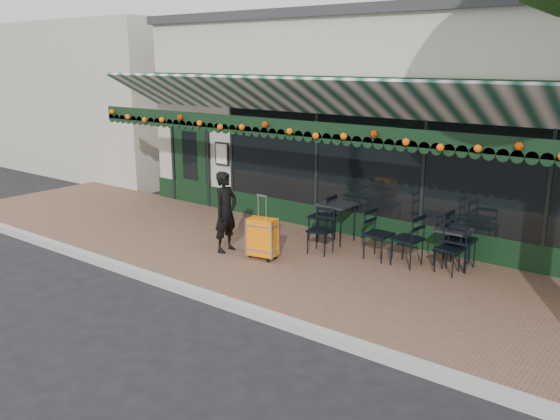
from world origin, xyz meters
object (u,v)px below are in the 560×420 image
Objects in this scene: woman at (226,212)px; cafe_table_a at (453,233)px; chair_a_left at (407,240)px; chair_a_right at (460,241)px; chair_b_left at (322,217)px; chair_b_right at (379,235)px; cafe_table_b at (337,207)px; chair_a_front at (451,249)px; chair_b_front at (321,231)px; suitcase at (262,238)px.

cafe_table_a is (3.68, 1.83, -0.16)m from woman.
chair_a_left is 0.95× the size of chair_a_right.
chair_a_left is 2.06m from chair_b_left.
chair_b_right is (-1.19, -0.48, -0.15)m from cafe_table_a.
chair_b_right is (-0.56, 0.00, -0.02)m from chair_a_left.
cafe_table_b is 0.83× the size of chair_b_left.
cafe_table_b is at bearing -98.21° from chair_a_left.
chair_b_front is (-2.33, -0.46, 0.00)m from chair_a_front.
woman is 2.22m from cafe_table_b.
chair_a_left is (3.05, 1.35, -0.29)m from woman.
chair_a_left reaches higher than chair_b_left.
chair_b_left is at bearing -164.27° from cafe_table_b.
suitcase is 1.25× the size of chair_a_left.
chair_b_right is 1.06× the size of chair_b_front.
chair_a_right is 1.07× the size of chair_b_left.
chair_b_left is (-2.66, -0.12, -0.13)m from cafe_table_a.
chair_a_right reaches higher than chair_b_front.
chair_b_left is (1.02, 1.71, -0.30)m from woman.
chair_a_right is at bearing 11.67° from chair_b_front.
suitcase is at bearing 130.43° from chair_b_right.
cafe_table_b is (-2.37, -0.04, 0.10)m from cafe_table_a.
cafe_table_a is at bearing -65.47° from chair_b_right.
chair_b_right is 1.08m from chair_b_front.
suitcase reaches higher than chair_a_front.
cafe_table_b is at bearing -179.03° from cafe_table_a.
cafe_table_b is 0.86× the size of chair_b_right.
chair_a_left is 0.76m from chair_a_front.
cafe_table_b is at bearing -176.50° from chair_a_front.
chair_a_left is at bearing 117.04° from chair_a_right.
chair_b_front reaches higher than chair_a_front.
suitcase reaches higher than cafe_table_b.
suitcase is at bearing -88.44° from woman.
suitcase is 1.18× the size of chair_a_right.
chair_b_left is 1.51m from chair_b_right.
chair_b_right is (-1.31, -0.09, 0.03)m from chair_a_front.
cafe_table_b is at bearing 99.85° from chair_b_left.
woman reaches higher than chair_a_front.
suitcase is at bearing -54.20° from chair_a_left.
suitcase is 3.45m from chair_a_right.
chair_a_front is at bearing -83.47° from chair_b_right.
chair_b_right reaches higher than chair_a_front.
woman is at bearing 121.27° from chair_b_right.
cafe_table_a is at bearing 133.23° from chair_a_left.
chair_a_left is at bearing 6.41° from chair_b_front.
cafe_table_b is 1.82m from chair_a_left.
chair_a_front is (2.98, 1.37, 0.03)m from suitcase.
suitcase is 2.10m from chair_b_right.
cafe_table_a is at bearing 19.69° from suitcase.
chair_b_right is (1.47, -0.35, -0.02)m from chair_b_left.
woman is at bearing -147.82° from chair_a_front.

